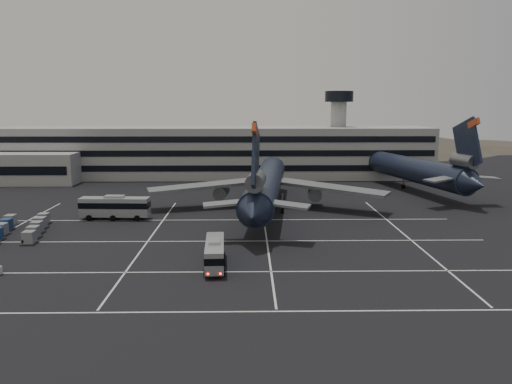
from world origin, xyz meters
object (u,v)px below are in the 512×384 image
at_px(uld_cluster, 19,229).
at_px(trijet_main, 266,184).
at_px(bus_near, 215,252).
at_px(tug_a, 1,227).
at_px(bus_far, 115,206).

bearing_deg(uld_cluster, trijet_main, 22.76).
bearing_deg(bus_near, uld_cluster, 150.15).
height_order(tug_a, uld_cluster, uld_cluster).
bearing_deg(trijet_main, bus_near, -97.08).
distance_m(trijet_main, bus_near, 34.21).
height_order(trijet_main, tug_a, trijet_main).
distance_m(bus_far, tug_a, 18.35).
bearing_deg(trijet_main, bus_far, -160.83).
distance_m(bus_far, uld_cluster, 16.25).
xyz_separation_m(trijet_main, tug_a, (-43.55, -14.74, -4.55)).
bearing_deg(tug_a, uld_cluster, -45.89).
height_order(bus_near, tug_a, bus_near).
bearing_deg(bus_far, bus_near, -140.92).
bearing_deg(tug_a, bus_far, 8.62).
relative_size(bus_near, bus_far, 0.82).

